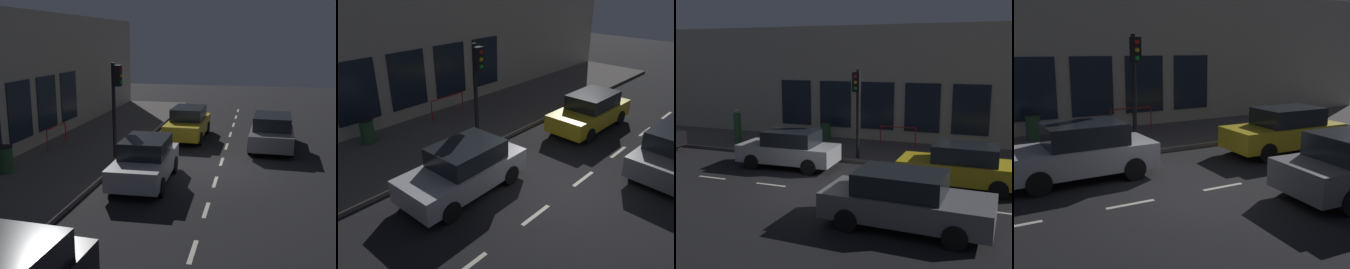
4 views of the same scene
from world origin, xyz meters
The scene contains 10 objects.
ground_plane centered at (0.00, 0.00, 0.00)m, with size 60.00×60.00×0.00m, color black.
sidewalk centered at (6.25, 0.00, 0.07)m, with size 4.50×32.00×0.15m.
building_facade centered at (8.80, 0.00, 3.10)m, with size 0.65×32.00×6.22m.
lane_centre_line centered at (0.00, -1.00, 0.00)m, with size 0.12×27.20×0.01m.
traffic_light centered at (4.28, -0.28, 2.80)m, with size 0.49×0.32×3.91m.
parked_car_0 centered at (-2.05, -3.81, 0.79)m, with size 2.11×4.67×1.58m.
parked_car_2 centered at (2.44, 2.10, 0.79)m, with size 1.93×4.17×1.58m.
parked_car_3 centered at (2.08, -4.95, 0.79)m, with size 1.88×4.31×1.58m.
trash_bin centered at (7.62, 2.61, 0.66)m, with size 0.56×0.56×1.01m.
red_railing centered at (7.56, -1.37, 0.86)m, with size 0.05×1.87×0.97m.
Camera 1 is at (-1.38, 16.06, 5.02)m, focal length 45.53 mm.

